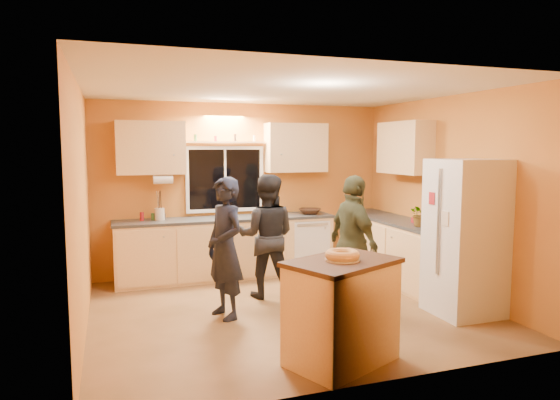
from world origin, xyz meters
name	(u,v)px	position (x,y,z in m)	size (l,w,h in m)	color
ground	(287,309)	(0.00, 0.00, 0.00)	(4.50, 4.50, 0.00)	brown
room_shell	(285,173)	(0.12, 0.41, 1.62)	(4.54, 4.04, 2.61)	#CA8333
back_counter	(250,246)	(0.01, 1.70, 0.45)	(4.23, 0.62, 0.90)	#DFAD75
right_counter	(405,253)	(1.95, 0.50, 0.45)	(0.62, 1.84, 0.90)	#DFAD75
refrigerator	(465,237)	(1.89, -0.80, 0.90)	(0.72, 0.70, 1.80)	silver
island	(342,311)	(-0.04, -1.54, 0.48)	(1.15, 1.00, 0.94)	#DFAD75
bundt_pastry	(342,255)	(-0.04, -1.54, 0.98)	(0.31, 0.31, 0.09)	tan
person_left	(225,248)	(-0.76, -0.02, 0.80)	(0.58, 0.38, 1.60)	black
person_center	(267,236)	(-0.08, 0.59, 0.80)	(0.77, 0.60, 1.59)	black
person_right	(353,243)	(0.74, -0.25, 0.81)	(0.94, 0.39, 1.61)	#353824
mixing_bowl	(310,211)	(0.97, 1.66, 0.94)	(0.34, 0.34, 0.08)	black
utensil_crock	(160,214)	(-1.31, 1.75, 0.99)	(0.14, 0.14, 0.17)	beige
potted_plant	(421,214)	(1.87, 0.06, 1.07)	(0.30, 0.26, 0.33)	gray
red_box	(418,220)	(2.03, 0.33, 0.94)	(0.16, 0.12, 0.07)	maroon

